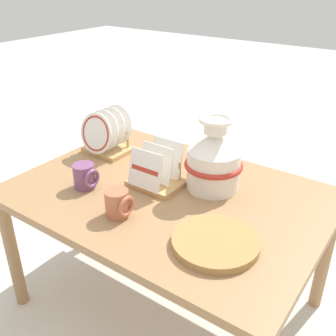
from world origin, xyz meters
name	(u,v)px	position (x,y,z in m)	size (l,w,h in m)	color
ground_plane	(168,302)	(0.00, 0.00, 0.00)	(14.00, 14.00, 0.00)	beige
display_table	(168,205)	(0.00, 0.00, 0.55)	(1.25, 0.90, 0.62)	#9E754C
ceramic_vase	(214,159)	(0.13, 0.14, 0.74)	(0.24, 0.24, 0.31)	white
dish_rack_round_plates	(106,137)	(-0.47, 0.14, 0.70)	(0.21, 0.20, 0.22)	tan
dish_rack_square_plates	(156,175)	(-0.07, 0.02, 0.66)	(0.21, 0.19, 0.18)	tan
wicker_charger_stack	(216,242)	(0.33, -0.19, 0.63)	(0.29, 0.29, 0.03)	#AD7F47
mug_plum_glaze	(85,176)	(-0.30, -0.17, 0.67)	(0.10, 0.09, 0.10)	#7A4770
mug_terracotta_glaze	(118,203)	(-0.05, -0.24, 0.67)	(0.10, 0.09, 0.10)	#B76647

